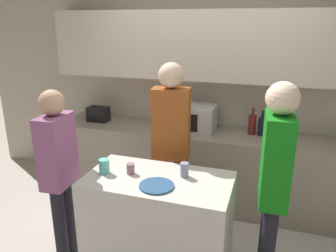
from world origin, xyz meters
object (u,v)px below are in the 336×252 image
at_px(toaster, 98,114).
at_px(cup_1, 131,169).
at_px(bottle_3, 280,128).
at_px(person_right, 59,166).
at_px(plate_on_island, 157,186).
at_px(cup_2, 184,170).
at_px(bottle_2, 271,125).
at_px(person_left, 171,138).
at_px(microwave, 192,118).
at_px(person_center, 274,177).
at_px(bottle_0, 252,124).
at_px(cup_0, 104,166).
at_px(bottle_1, 262,126).

bearing_deg(toaster, cup_1, -51.80).
relative_size(bottle_3, person_right, 0.20).
xyz_separation_m(plate_on_island, cup_2, (0.15, 0.22, 0.05)).
relative_size(bottle_2, bottle_3, 0.97).
relative_size(plate_on_island, person_left, 0.15).
xyz_separation_m(microwave, cup_1, (-0.18, -1.31, -0.07)).
distance_m(cup_1, person_left, 0.59).
distance_m(bottle_2, person_center, 1.35).
bearing_deg(bottle_2, bottle_0, -174.38).
relative_size(bottle_2, cup_0, 2.61).
xyz_separation_m(toaster, bottle_1, (1.97, 0.07, 0.02)).
height_order(bottle_2, cup_1, bottle_2).
bearing_deg(bottle_0, bottle_2, 5.62).
xyz_separation_m(toaster, bottle_3, (2.16, 0.00, 0.03)).
xyz_separation_m(toaster, cup_1, (1.03, -1.31, -0.01)).
distance_m(microwave, plate_on_island, 1.46).
bearing_deg(toaster, person_right, -73.50).
height_order(cup_0, person_left, person_left).
distance_m(plate_on_island, cup_1, 0.31).
distance_m(bottle_0, person_right, 2.07).
bearing_deg(bottle_2, person_center, -87.88).
height_order(cup_0, person_right, person_right).
bearing_deg(person_right, bottle_1, 128.14).
distance_m(cup_2, person_right, 1.06).
relative_size(cup_0, cup_1, 1.38).
distance_m(bottle_1, cup_1, 1.67).
bearing_deg(person_left, bottle_1, -141.42).
relative_size(cup_0, person_left, 0.07).
bearing_deg(person_left, cup_0, 52.10).
xyz_separation_m(microwave, person_left, (-0.02, -0.74, 0.01)).
xyz_separation_m(microwave, plate_on_island, (0.10, -1.45, -0.11)).
bearing_deg(toaster, cup_0, -58.80).
height_order(toaster, bottle_1, bottle_1).
relative_size(bottle_2, plate_on_island, 1.18).
distance_m(bottle_0, bottle_2, 0.20).
relative_size(bottle_1, person_right, 0.18).
distance_m(toaster, person_left, 1.40).
height_order(microwave, cup_2, microwave).
xyz_separation_m(person_left, person_center, (0.93, -0.51, -0.02)).
distance_m(bottle_0, cup_1, 1.63).
relative_size(bottle_3, person_left, 0.18).
distance_m(toaster, person_right, 1.45).
relative_size(person_left, person_center, 1.02).
bearing_deg(plate_on_island, bottle_0, 69.69).
bearing_deg(bottle_2, cup_2, -114.86).
bearing_deg(person_center, cup_1, 88.72).
height_order(bottle_1, cup_1, bottle_1).
bearing_deg(bottle_2, person_left, -136.15).
height_order(plate_on_island, cup_0, cup_0).
relative_size(microwave, toaster, 2.00).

